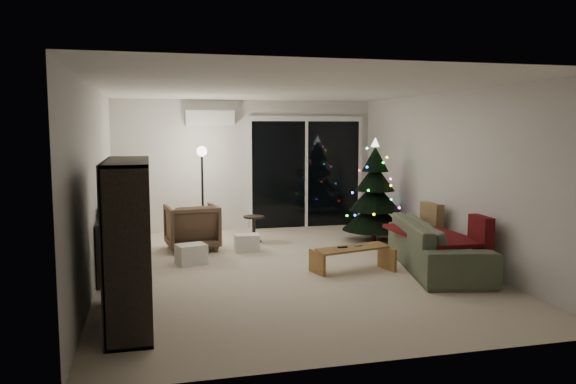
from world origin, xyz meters
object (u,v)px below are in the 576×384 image
media_cabinet (119,247)px  sofa (437,245)px  armchair (192,227)px  bookshelf (108,243)px  coffee_table (353,259)px  christmas_tree (375,190)px

media_cabinet → sofa: (4.30, -0.68, -0.06)m
armchair → bookshelf: bearing=65.6°
coffee_table → media_cabinet: bearing=155.6°
bookshelf → christmas_tree: 5.29m
bookshelf → sofa: (4.30, 1.18, -0.48)m
christmas_tree → bookshelf: bearing=-142.6°
armchair → coffee_table: 2.84m
armchair → sofa: 3.86m
armchair → christmas_tree: 3.18m
sofa → coffee_table: bearing=95.9°
sofa → christmas_tree: christmas_tree is taller
coffee_table → christmas_tree: 2.30m
media_cabinet → armchair: bearing=52.5°
sofa → bookshelf: bearing=118.1°
media_cabinet → christmas_tree: size_ratio=0.71×
bookshelf → media_cabinet: 1.91m
media_cabinet → christmas_tree: (4.20, 1.35, 0.50)m
armchair → sofa: size_ratio=0.35×
bookshelf → sofa: bookshelf is taller
bookshelf → coffee_table: bookshelf is taller
media_cabinet → sofa: 4.35m
bookshelf → sofa: size_ratio=0.71×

